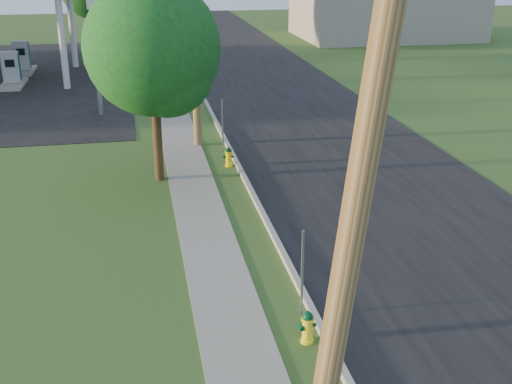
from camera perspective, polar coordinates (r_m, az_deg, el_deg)
The scene contains 15 objects.
road at distance 20.10m, azimuth 11.61°, elevation -0.79°, with size 8.00×120.00×0.02m, color black.
curb at distance 18.97m, azimuth 0.35°, elevation -1.47°, with size 0.15×120.00×0.15m, color #98968C.
sidewalk at distance 18.76m, azimuth -4.91°, elevation -2.03°, with size 1.50×120.00×0.03m, color gray.
utility_pole_near at distance 7.08m, azimuth 8.95°, elevation -0.61°, with size 1.40×0.32×9.48m.
utility_pole_mid at distance 24.40m, azimuth -5.56°, elevation 15.39°, with size 1.40×0.32×9.80m.
sign_post_near at distance 13.42m, azimuth 4.13°, elevation -7.32°, with size 0.05×0.04×2.00m, color gray.
sign_post_mid at distance 24.24m, azimuth -2.99°, elevation 5.91°, with size 0.05×0.04×2.00m, color gray.
sign_post_far at distance 36.08m, azimuth -5.75°, elevation 10.93°, with size 0.05×0.04×2.00m, color gray.
fuel_pump_ne at distance 38.33m, azimuth -20.88°, elevation 9.85°, with size 1.20×3.20×1.90m.
fuel_pump_se at distance 42.22m, azimuth -20.05°, elevation 10.90°, with size 1.20×3.20×1.90m.
distant_building at distance 56.46m, azimuth 11.37°, elevation 15.37°, with size 14.00×10.00×4.00m, color gray.
tree_verge at distance 20.66m, azimuth -8.90°, elevation 12.08°, with size 4.30×4.30×6.52m.
hydrant_near at distance 12.95m, azimuth 4.60°, elevation -11.86°, with size 0.37×0.33×0.71m.
hydrant_mid at distance 22.71m, azimuth -2.46°, elevation 3.14°, with size 0.37×0.33×0.72m.
hydrant_far at distance 35.81m, azimuth -5.95°, elevation 9.82°, with size 0.39×0.35×0.75m.
Camera 1 is at (-2.90, -7.17, 7.41)m, focal length 45.00 mm.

